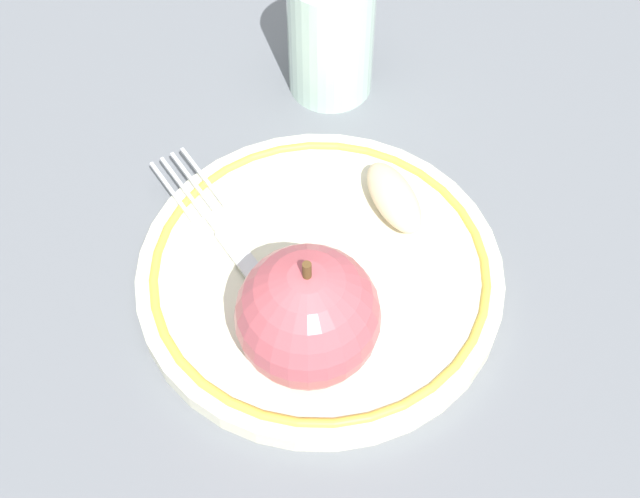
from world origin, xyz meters
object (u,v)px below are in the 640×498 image
plate (320,274)px  fork (233,245)px  apple_red_whole (308,316)px  apple_slice_front (394,197)px  drinking_glass (331,34)px

plate → fork: bearing=103.3°
apple_red_whole → fork: bearing=61.9°
plate → apple_red_whole: bearing=-156.9°
plate → apple_slice_front: bearing=-15.4°
apple_slice_front → apple_red_whole: bearing=130.9°
plate → apple_red_whole: 0.08m
fork → plate: bearing=-139.7°
apple_red_whole → drinking_glass: bearing=26.0°
plate → fork: size_ratio=1.45×
apple_red_whole → apple_slice_front: (0.12, 0.01, -0.03)m
fork → drinking_glass: bearing=-54.8°
plate → apple_red_whole: apple_red_whole is taller
apple_slice_front → fork: bearing=85.0°
plate → drinking_glass: (0.16, 0.08, 0.04)m
apple_slice_front → drinking_glass: bearing=-5.3°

